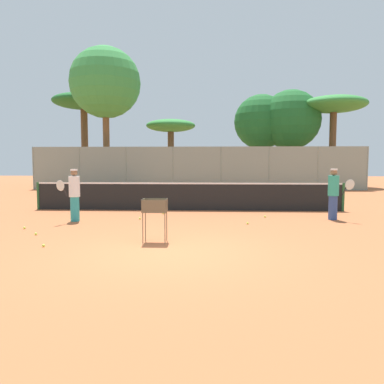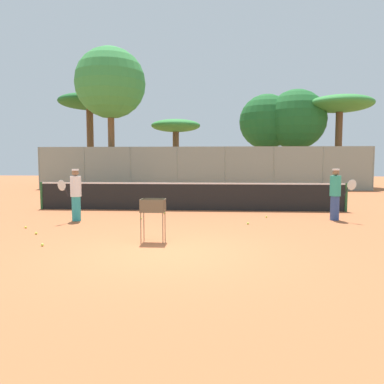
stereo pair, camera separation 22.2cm
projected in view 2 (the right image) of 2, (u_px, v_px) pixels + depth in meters
name	position (u px, v px, depth m)	size (l,w,h in m)	color
ground_plane	(166.00, 252.00, 7.81)	(80.00, 80.00, 0.00)	#B26038
tennis_net	(190.00, 196.00, 14.36)	(11.85, 0.10, 1.07)	#26592D
back_fence	(201.00, 168.00, 24.53)	(22.05, 0.08, 2.84)	gray
tree_0	(340.00, 106.00, 27.62)	(4.82, 4.82, 6.71)	brown
tree_1	(267.00, 122.00, 29.76)	(4.33, 4.33, 7.19)	brown
tree_2	(110.00, 84.00, 26.38)	(4.95, 4.95, 9.88)	brown
tree_3	(296.00, 120.00, 28.88)	(4.60, 4.60, 7.40)	brown
tree_4	(89.00, 104.00, 30.30)	(4.95, 4.95, 7.32)	brown
tree_5	(176.00, 128.00, 29.65)	(3.89, 3.89, 5.18)	brown
player_white_outfit	(76.00, 194.00, 11.80)	(0.54, 0.81, 1.64)	teal
player_red_cap	(335.00, 194.00, 11.94)	(0.71, 0.68, 1.65)	#334C8C
ball_cart	(153.00, 209.00, 8.69)	(0.56, 0.41, 1.01)	brown
tennis_ball_0	(36.00, 233.00, 9.65)	(0.07, 0.07, 0.07)	#D1E54C
tennis_ball_1	(266.00, 217.00, 12.49)	(0.07, 0.07, 0.07)	#D1E54C
tennis_ball_2	(165.00, 213.00, 13.38)	(0.07, 0.07, 0.07)	#D1E54C
tennis_ball_3	(141.00, 218.00, 12.20)	(0.07, 0.07, 0.07)	#D1E54C
tennis_ball_4	(248.00, 223.00, 11.18)	(0.07, 0.07, 0.07)	#D1E54C
tennis_ball_5	(42.00, 245.00, 8.32)	(0.07, 0.07, 0.07)	#D1E54C
tennis_ball_6	(26.00, 227.00, 10.53)	(0.07, 0.07, 0.07)	#D1E54C
parked_car	(251.00, 177.00, 28.29)	(4.20, 1.70, 1.60)	#B2B7BC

